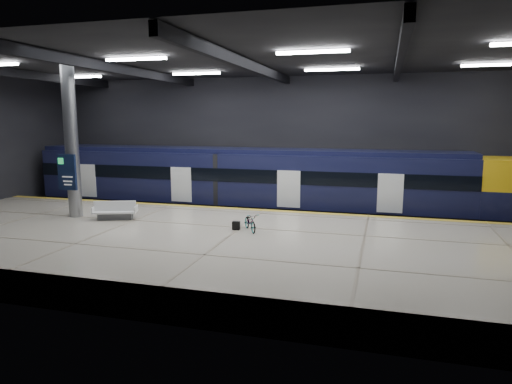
% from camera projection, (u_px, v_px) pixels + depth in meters
% --- Properties ---
extents(ground, '(30.00, 30.00, 0.00)m').
position_uv_depth(ground, '(248.00, 247.00, 20.02)').
color(ground, black).
rests_on(ground, ground).
extents(room_shell, '(30.10, 16.10, 8.05)m').
position_uv_depth(room_shell, '(248.00, 115.00, 19.12)').
color(room_shell, black).
rests_on(room_shell, ground).
extents(platform, '(30.00, 11.00, 1.10)m').
position_uv_depth(platform, '(229.00, 250.00, 17.56)').
color(platform, beige).
rests_on(platform, ground).
extents(safety_strip, '(30.00, 0.40, 0.01)m').
position_uv_depth(safety_strip, '(264.00, 210.00, 22.46)').
color(safety_strip, gold).
rests_on(safety_strip, platform).
extents(rails, '(30.00, 1.52, 0.16)m').
position_uv_depth(rails, '(277.00, 219.00, 25.23)').
color(rails, gray).
rests_on(rails, ground).
extents(train, '(29.40, 2.84, 3.79)m').
position_uv_depth(train, '(272.00, 183.00, 24.98)').
color(train, black).
rests_on(train, ground).
extents(bench, '(2.05, 1.40, 0.84)m').
position_uv_depth(bench, '(115.00, 213.00, 20.38)').
color(bench, '#595B60').
rests_on(bench, platform).
extents(bicycle, '(1.16, 1.43, 0.73)m').
position_uv_depth(bicycle, '(250.00, 222.00, 18.26)').
color(bicycle, '#99999E').
rests_on(bicycle, platform).
extents(pannier_bag, '(0.30, 0.18, 0.35)m').
position_uv_depth(pannier_bag, '(236.00, 226.00, 18.45)').
color(pannier_bag, black).
rests_on(pannier_bag, platform).
extents(info_column, '(0.90, 0.78, 6.90)m').
position_uv_depth(info_column, '(71.00, 143.00, 20.49)').
color(info_column, '#9EA0A5').
rests_on(info_column, platform).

